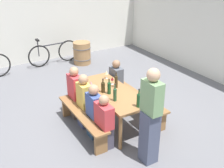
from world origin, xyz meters
TOP-DOWN VIEW (x-y plane):
  - ground_plane at (0.00, 0.00)m, footprint 24.00×24.00m
  - side_wall at (-4.56, 0.00)m, footprint 0.20×7.77m
  - tasting_table at (0.00, 0.00)m, footprint 1.80×0.75m
  - bench_near at (0.00, -0.67)m, footprint 1.70×0.30m
  - bench_far at (0.00, 0.67)m, footprint 1.70×0.30m
  - wine_bottle_0 at (-0.10, 0.16)m, footprint 0.07×0.07m
  - wine_bottle_1 at (0.39, -0.17)m, footprint 0.07×0.07m
  - wine_bottle_2 at (0.08, -0.11)m, footprint 0.07×0.07m
  - wine_bottle_3 at (-0.04, -0.18)m, footprint 0.08×0.08m
  - wine_bottle_4 at (0.80, 0.08)m, footprint 0.08×0.08m
  - wine_glass_0 at (-0.59, 0.21)m, footprint 0.08×0.08m
  - wine_glass_1 at (-0.34, -0.30)m, footprint 0.07×0.07m
  - wine_glass_2 at (-0.27, 0.16)m, footprint 0.06×0.06m
  - seated_guest_near_0 at (-0.65, -0.52)m, footprint 0.39×0.24m
  - seated_guest_near_1 at (-0.20, -0.52)m, footprint 0.33×0.24m
  - seated_guest_near_2 at (0.23, -0.52)m, footprint 0.34×0.24m
  - seated_guest_near_3 at (0.61, -0.52)m, footprint 0.40×0.24m
  - seated_guest_far_0 at (-0.69, 0.52)m, footprint 0.33×0.24m
  - seated_guest_far_1 at (0.63, 0.52)m, footprint 0.38×0.24m
  - standing_host at (1.33, -0.07)m, footprint 0.35×0.24m
  - wine_barrel at (-3.54, 0.97)m, footprint 0.58×0.58m
  - parked_bicycle_0 at (-3.97, 0.18)m, footprint 0.20×1.71m

SIDE VIEW (x-z plane):
  - ground_plane at x=0.00m, z-range 0.00..0.00m
  - bench_near at x=0.00m, z-range 0.12..0.57m
  - bench_far at x=0.00m, z-range 0.12..0.57m
  - wine_barrel at x=-3.54m, z-range 0.00..0.71m
  - parked_bicycle_0 at x=-3.97m, z-range -0.08..0.82m
  - seated_guest_near_3 at x=0.61m, z-range -0.04..1.02m
  - seated_guest_far_0 at x=-0.69m, z-range -0.03..1.06m
  - seated_guest_near_2 at x=0.23m, z-range -0.02..1.07m
  - seated_guest_far_1 at x=0.63m, z-range -0.03..1.10m
  - seated_guest_near_0 at x=-0.65m, z-range -0.03..1.11m
  - seated_guest_near_1 at x=-0.20m, z-range -0.02..1.12m
  - tasting_table at x=0.00m, z-range 0.29..1.04m
  - standing_host at x=1.33m, z-range -0.01..1.69m
  - wine_glass_1 at x=-0.34m, z-range 0.78..0.94m
  - wine_bottle_3 at x=-0.04m, z-range 0.71..1.01m
  - wine_glass_2 at x=-0.27m, z-range 0.79..0.95m
  - wine_bottle_2 at x=0.08m, z-range 0.72..1.03m
  - wine_bottle_1 at x=0.39m, z-range 0.71..1.05m
  - wine_bottle_0 at x=-0.10m, z-range 0.71..1.05m
  - wine_bottle_4 at x=0.80m, z-range 0.71..1.06m
  - wine_glass_0 at x=-0.59m, z-range 0.79..0.98m
  - side_wall at x=-4.56m, z-range 0.00..3.20m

